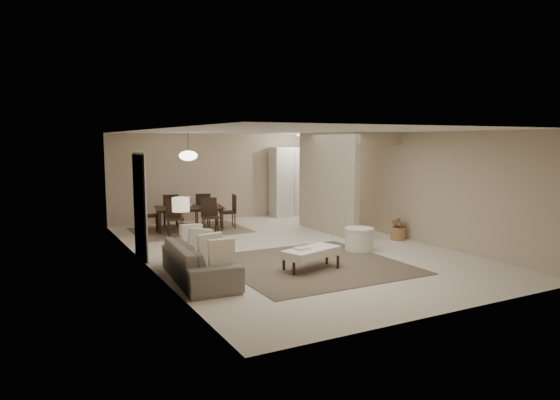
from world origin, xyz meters
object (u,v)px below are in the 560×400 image
round_pouf (359,239)px  dining_table (190,219)px  pantry_cabinet (290,182)px  sofa (200,262)px  side_table (182,251)px  ottoman_bench (311,253)px  wicker_basket (398,234)px

round_pouf → dining_table: (-2.42, 3.98, 0.06)m
pantry_cabinet → dining_table: size_ratio=1.22×
sofa → round_pouf: (3.70, 0.56, -0.07)m
side_table → round_pouf: size_ratio=0.82×
ottoman_bench → round_pouf: bearing=9.5°
sofa → wicker_basket: sofa is taller
sofa → pantry_cabinet: bearing=-36.7°
side_table → round_pouf: (3.65, -0.60, -0.01)m
wicker_basket → side_table: bearing=178.9°
side_table → sofa: bearing=-92.5°
sofa → ottoman_bench: bearing=-94.6°
sofa → round_pouf: sofa is taller
side_table → dining_table: size_ratio=0.29×
round_pouf → wicker_basket: bearing=18.5°
sofa → dining_table: size_ratio=1.24×
pantry_cabinet → round_pouf: pantry_cabinet is taller
side_table → dining_table: dining_table is taller
ottoman_bench → side_table: (-1.93, 1.46, -0.06)m
pantry_cabinet → dining_table: 3.74m
sofa → side_table: (0.05, 1.16, -0.06)m
pantry_cabinet → wicker_basket: pantry_cabinet is taller
round_pouf → dining_table: dining_table is taller
wicker_basket → dining_table: size_ratio=0.20×
pantry_cabinet → wicker_basket: bearing=-84.9°
sofa → dining_table: (1.28, 4.54, -0.01)m
pantry_cabinet → wicker_basket: (0.40, -4.50, -0.90)m
ottoman_bench → wicker_basket: ottoman_bench is taller
sofa → ottoman_bench: (1.98, -0.30, 0.00)m
sofa → dining_table: sofa is taller
dining_table → side_table: bearing=-99.1°
side_table → pantry_cabinet: bearing=42.8°
ottoman_bench → wicker_basket: 3.50m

